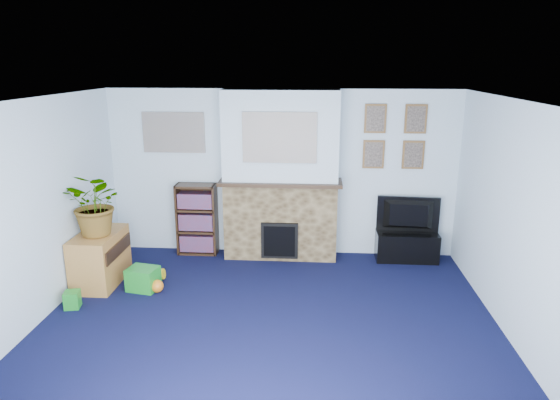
# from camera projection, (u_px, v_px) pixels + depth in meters

# --- Properties ---
(floor) EXTENTS (5.00, 4.50, 0.01)m
(floor) POSITION_uv_depth(u_px,v_px,m) (267.00, 327.00, 5.37)
(floor) COLOR black
(floor) RESTS_ON ground
(ceiling) EXTENTS (5.00, 4.50, 0.01)m
(ceiling) POSITION_uv_depth(u_px,v_px,m) (266.00, 101.00, 4.72)
(ceiling) COLOR white
(ceiling) RESTS_ON wall_back
(wall_back) EXTENTS (5.00, 0.04, 2.40)m
(wall_back) POSITION_uv_depth(u_px,v_px,m) (282.00, 173.00, 7.21)
(wall_back) COLOR silver
(wall_back) RESTS_ON ground
(wall_front) EXTENTS (5.00, 0.04, 2.40)m
(wall_front) POSITION_uv_depth(u_px,v_px,m) (229.00, 342.00, 2.88)
(wall_front) COLOR silver
(wall_front) RESTS_ON ground
(wall_left) EXTENTS (0.04, 4.50, 2.40)m
(wall_left) POSITION_uv_depth(u_px,v_px,m) (29.00, 216.00, 5.21)
(wall_left) COLOR silver
(wall_left) RESTS_ON ground
(wall_right) EXTENTS (0.04, 4.50, 2.40)m
(wall_right) POSITION_uv_depth(u_px,v_px,m) (521.00, 227.00, 4.87)
(wall_right) COLOR silver
(wall_right) RESTS_ON ground
(chimney_breast) EXTENTS (1.72, 0.50, 2.40)m
(chimney_breast) POSITION_uv_depth(u_px,v_px,m) (281.00, 178.00, 7.01)
(chimney_breast) COLOR brown
(chimney_breast) RESTS_ON ground
(collage_main) EXTENTS (1.00, 0.03, 0.68)m
(collage_main) POSITION_uv_depth(u_px,v_px,m) (280.00, 138.00, 6.65)
(collage_main) COLOR gray
(collage_main) RESTS_ON chimney_breast
(collage_left) EXTENTS (0.90, 0.03, 0.58)m
(collage_left) POSITION_uv_depth(u_px,v_px,m) (174.00, 132.00, 7.14)
(collage_left) COLOR gray
(collage_left) RESTS_ON wall_back
(portrait_tl) EXTENTS (0.30, 0.03, 0.40)m
(portrait_tl) POSITION_uv_depth(u_px,v_px,m) (375.00, 119.00, 6.88)
(portrait_tl) COLOR brown
(portrait_tl) RESTS_ON wall_back
(portrait_tr) EXTENTS (0.30, 0.03, 0.40)m
(portrait_tr) POSITION_uv_depth(u_px,v_px,m) (416.00, 119.00, 6.85)
(portrait_tr) COLOR brown
(portrait_tr) RESTS_ON wall_back
(portrait_bl) EXTENTS (0.30, 0.03, 0.40)m
(portrait_bl) POSITION_uv_depth(u_px,v_px,m) (374.00, 154.00, 7.02)
(portrait_bl) COLOR brown
(portrait_bl) RESTS_ON wall_back
(portrait_br) EXTENTS (0.30, 0.03, 0.40)m
(portrait_br) POSITION_uv_depth(u_px,v_px,m) (413.00, 155.00, 6.98)
(portrait_br) COLOR brown
(portrait_br) RESTS_ON wall_back
(tv_stand) EXTENTS (0.87, 0.37, 0.41)m
(tv_stand) POSITION_uv_depth(u_px,v_px,m) (407.00, 245.00, 7.13)
(tv_stand) COLOR black
(tv_stand) RESTS_ON ground
(television) EXTENTS (0.88, 0.18, 0.50)m
(television) POSITION_uv_depth(u_px,v_px,m) (409.00, 216.00, 7.03)
(television) COLOR black
(television) RESTS_ON tv_stand
(bookshelf) EXTENTS (0.58, 0.28, 1.05)m
(bookshelf) POSITION_uv_depth(u_px,v_px,m) (197.00, 221.00, 7.34)
(bookshelf) COLOR black
(bookshelf) RESTS_ON ground
(sideboard) EXTENTS (0.48, 0.86, 0.67)m
(sideboard) POSITION_uv_depth(u_px,v_px,m) (100.00, 257.00, 6.37)
(sideboard) COLOR #A97336
(sideboard) RESTS_ON ground
(potted_plant) EXTENTS (0.85, 0.78, 0.81)m
(potted_plant) POSITION_uv_depth(u_px,v_px,m) (97.00, 204.00, 6.12)
(potted_plant) COLOR #26661E
(potted_plant) RESTS_ON sideboard
(mantel_clock) EXTENTS (0.10, 0.06, 0.13)m
(mantel_clock) POSITION_uv_depth(u_px,v_px,m) (280.00, 176.00, 6.96)
(mantel_clock) COLOR gold
(mantel_clock) RESTS_ON chimney_breast
(mantel_candle) EXTENTS (0.05, 0.05, 0.16)m
(mantel_candle) POSITION_uv_depth(u_px,v_px,m) (299.00, 175.00, 6.94)
(mantel_candle) COLOR #B2BFC6
(mantel_candle) RESTS_ON chimney_breast
(mantel_teddy) EXTENTS (0.14, 0.14, 0.14)m
(mantel_teddy) POSITION_uv_depth(u_px,v_px,m) (239.00, 176.00, 7.00)
(mantel_teddy) COLOR gray
(mantel_teddy) RESTS_ON chimney_breast
(mantel_can) EXTENTS (0.06, 0.06, 0.12)m
(mantel_can) POSITION_uv_depth(u_px,v_px,m) (330.00, 177.00, 6.92)
(mantel_can) COLOR #198C26
(mantel_can) RESTS_ON chimney_breast
(green_crate) EXTENTS (0.41, 0.35, 0.29)m
(green_crate) POSITION_uv_depth(u_px,v_px,m) (143.00, 279.00, 6.23)
(green_crate) COLOR #198C26
(green_crate) RESTS_ON ground
(toy_ball) EXTENTS (0.16, 0.16, 0.16)m
(toy_ball) POSITION_uv_depth(u_px,v_px,m) (157.00, 285.00, 6.16)
(toy_ball) COLOR orange
(toy_ball) RESTS_ON ground
(toy_block) EXTENTS (0.20, 0.20, 0.20)m
(toy_block) POSITION_uv_depth(u_px,v_px,m) (72.00, 299.00, 5.77)
(toy_block) COLOR #198C26
(toy_block) RESTS_ON ground
(toy_tube) EXTENTS (0.32, 0.14, 0.18)m
(toy_tube) POSITION_uv_depth(u_px,v_px,m) (153.00, 275.00, 6.51)
(toy_tube) COLOR yellow
(toy_tube) RESTS_ON ground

